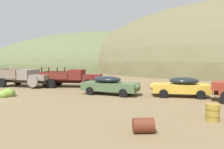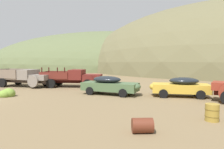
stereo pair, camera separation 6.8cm
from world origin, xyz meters
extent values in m
ellipsoid|color=#56603D|center=(-12.72, 59.39, 0.00)|extent=(91.12, 58.19, 25.06)
cube|color=#3D322D|center=(-1.63, 7.65, 0.66)|extent=(6.04, 1.03, 0.36)
cube|color=slate|center=(0.60, 7.66, 1.11)|extent=(1.91, 1.80, 0.55)
cube|color=#B7B2A8|center=(1.48, 7.66, 1.09)|extent=(0.08, 1.24, 0.44)
cylinder|color=slate|center=(0.35, 6.59, 0.76)|extent=(1.20, 0.18, 1.20)
cylinder|color=slate|center=(0.34, 8.72, 0.76)|extent=(1.20, 0.18, 1.20)
cube|color=slate|center=(-1.06, 7.65, 1.36)|extent=(1.40, 2.07, 1.05)
cube|color=black|center=(-0.43, 7.65, 1.57)|extent=(0.06, 1.75, 0.59)
cube|color=#746354|center=(-3.28, 7.64, 0.90)|extent=(3.06, 2.17, 0.12)
cube|color=#746354|center=(-3.27, 6.56, 1.43)|extent=(3.05, 0.11, 0.95)
cube|color=#746354|center=(-3.28, 8.72, 1.43)|extent=(3.05, 0.11, 0.95)
cube|color=#746354|center=(-4.74, 7.64, 1.43)|extent=(0.11, 2.16, 0.95)
cylinder|color=black|center=(0.34, 8.78, 0.48)|extent=(0.96, 0.28, 0.96)
cylinder|color=black|center=(-3.53, 6.52, 0.48)|extent=(0.96, 0.28, 0.96)
cylinder|color=black|center=(-3.54, 8.77, 0.48)|extent=(0.96, 0.28, 0.96)
cube|color=black|center=(3.42, 9.10, 0.66)|extent=(6.16, 2.27, 0.36)
cube|color=maroon|center=(5.61, 9.57, 1.11)|extent=(2.26, 2.17, 0.55)
cube|color=#B7B2A8|center=(6.49, 9.76, 1.09)|extent=(0.34, 1.23, 0.44)
cylinder|color=maroon|center=(5.59, 8.47, 0.76)|extent=(1.21, 0.43, 1.20)
cylinder|color=maroon|center=(5.14, 10.57, 0.76)|extent=(1.21, 0.43, 1.20)
cube|color=maroon|center=(3.98, 9.22, 1.36)|extent=(1.81, 2.33, 1.05)
cube|color=black|center=(4.60, 9.36, 1.57)|extent=(0.42, 1.74, 0.59)
cube|color=maroon|center=(1.79, 8.75, 0.90)|extent=(3.46, 2.77, 0.12)
cube|color=maroon|center=(2.02, 7.69, 1.31)|extent=(3.02, 0.74, 0.70)
cube|color=maroon|center=(1.57, 9.82, 1.31)|extent=(3.02, 0.74, 0.70)
cube|color=maroon|center=(0.36, 8.44, 1.31)|extent=(0.55, 2.15, 0.70)
cube|color=black|center=(0.82, 7.43, 1.91)|extent=(0.09, 0.09, 0.50)
cube|color=black|center=(1.57, 7.59, 1.91)|extent=(0.09, 0.09, 0.50)
cube|color=black|center=(2.47, 7.79, 1.91)|extent=(0.09, 0.09, 0.50)
cube|color=black|center=(3.22, 7.95, 1.91)|extent=(0.09, 0.09, 0.50)
cylinder|color=black|center=(5.60, 8.41, 0.48)|extent=(1.00, 0.48, 0.96)
cylinder|color=black|center=(5.12, 10.62, 0.48)|extent=(1.00, 0.48, 0.96)
cylinder|color=black|center=(1.78, 7.59, 0.48)|extent=(1.00, 0.48, 0.96)
cylinder|color=black|center=(1.31, 9.81, 0.48)|extent=(1.00, 0.48, 0.96)
cube|color=#47603D|center=(8.89, 5.88, 0.68)|extent=(4.85, 2.12, 0.68)
ellipsoid|color=black|center=(8.60, 5.90, 1.28)|extent=(2.56, 1.75, 0.57)
ellipsoid|color=#47603D|center=(11.01, 5.74, 0.75)|extent=(1.14, 1.51, 0.61)
cylinder|color=black|center=(10.29, 4.88, 0.34)|extent=(0.69, 0.24, 0.68)
cylinder|color=black|center=(10.41, 6.69, 0.34)|extent=(0.69, 0.24, 0.68)
cylinder|color=black|center=(7.36, 5.08, 0.34)|extent=(0.69, 0.24, 0.68)
cylinder|color=black|center=(7.48, 6.89, 0.34)|extent=(0.69, 0.24, 0.68)
cube|color=gold|center=(14.57, 6.69, 0.68)|extent=(4.56, 2.32, 0.68)
ellipsoid|color=black|center=(14.83, 6.72, 1.28)|extent=(2.45, 1.84, 0.57)
ellipsoid|color=gold|center=(12.62, 6.44, 0.75)|extent=(1.13, 1.54, 0.61)
cylinder|color=black|center=(13.12, 7.40, 0.34)|extent=(0.70, 0.28, 0.68)
cylinder|color=black|center=(13.34, 5.63, 0.34)|extent=(0.70, 0.28, 0.68)
cylinder|color=black|center=(15.81, 7.74, 0.34)|extent=(0.70, 0.28, 0.68)
cylinder|color=black|center=(16.03, 5.97, 0.34)|extent=(0.70, 0.28, 0.68)
cube|color=#B7B2A8|center=(16.83, 5.75, 1.09)|extent=(0.34, 1.09, 0.44)
cylinder|color=#5B2819|center=(13.13, -2.45, 0.31)|extent=(1.00, 0.87, 0.61)
cylinder|color=olive|center=(16.05, 0.24, 0.42)|extent=(0.64, 0.64, 0.84)
torus|color=brown|center=(16.05, 0.24, 0.59)|extent=(0.68, 0.68, 0.03)
torus|color=brown|center=(16.05, 0.24, 0.25)|extent=(0.68, 0.68, 0.03)
ellipsoid|color=olive|center=(1.30, 2.12, 0.20)|extent=(0.95, 0.85, 0.74)
ellipsoid|color=olive|center=(1.39, 2.40, 0.24)|extent=(1.09, 0.98, 0.86)
camera|label=1|loc=(14.48, -10.62, 2.98)|focal=33.07mm
camera|label=2|loc=(14.55, -10.60, 2.98)|focal=33.07mm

